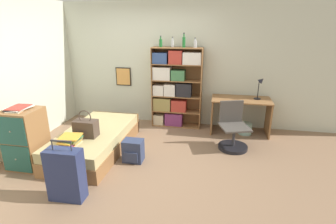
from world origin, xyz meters
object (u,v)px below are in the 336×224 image
at_px(backpack, 133,151).
at_px(bottle_brown, 172,43).
at_px(bookcase, 173,87).
at_px(desk_chair, 233,134).
at_px(bed, 96,140).
at_px(handbag, 86,128).
at_px(book_stack_on_bed, 70,140).
at_px(bottle_clear, 184,42).
at_px(waste_bin, 245,129).
at_px(bottle_blue, 195,44).
at_px(magazine_pile_on_dresser, 18,108).
at_px(bottle_green, 161,43).
at_px(desk, 240,109).
at_px(desk_lamp, 261,84).
at_px(dresser, 25,138).
at_px(suitcase, 66,175).

bearing_deg(backpack, bottle_brown, 79.10).
xyz_separation_m(bookcase, desk_chair, (1.25, -0.89, -0.60)).
distance_m(bed, bookcase, 1.97).
distance_m(handbag, book_stack_on_bed, 0.35).
relative_size(bottle_clear, waste_bin, 1.08).
relative_size(bottle_brown, bottle_blue, 1.06).
distance_m(magazine_pile_on_dresser, bottle_green, 2.87).
bearing_deg(bottle_clear, bed, -131.85).
xyz_separation_m(book_stack_on_bed, desk, (2.63, 1.94, 0.03)).
xyz_separation_m(bottle_blue, waste_bin, (1.10, -0.23, -1.65)).
relative_size(bookcase, desk, 1.46).
height_order(desk, waste_bin, desk).
xyz_separation_m(book_stack_on_bed, magazine_pile_on_dresser, (-0.74, -0.07, 0.48)).
bearing_deg(desk_lamp, bottle_brown, 176.57).
height_order(dresser, magazine_pile_on_dresser, magazine_pile_on_dresser).
bearing_deg(bottle_clear, desk_chair, -40.45).
relative_size(book_stack_on_bed, bottle_green, 1.71).
bearing_deg(desk, book_stack_on_bed, -143.57).
xyz_separation_m(bookcase, backpack, (-0.36, -1.71, -0.68)).
relative_size(bottle_brown, desk_chair, 0.24).
bearing_deg(waste_bin, desk_lamp, 25.75).
relative_size(book_stack_on_bed, dresser, 0.41).
height_order(handbag, desk, handbag).
height_order(desk, desk_lamp, desk_lamp).
relative_size(handbag, waste_bin, 1.68).
distance_m(book_stack_on_bed, desk_chair, 2.76).
xyz_separation_m(bottle_clear, bottle_blue, (0.22, 0.03, -0.04)).
bearing_deg(desk_chair, bed, -165.89).
height_order(bed, waste_bin, bed).
bearing_deg(desk, handbag, -147.36).
height_order(suitcase, backpack, suitcase).
bearing_deg(bottle_green, desk, -5.30).
height_order(handbag, desk_chair, handbag).
xyz_separation_m(suitcase, bookcase, (0.88, 2.80, 0.51)).
bearing_deg(desk, waste_bin, -26.35).
bearing_deg(bottle_clear, desk_lamp, -3.44).
relative_size(book_stack_on_bed, waste_bin, 1.43).
distance_m(bookcase, desk, 1.46).
bearing_deg(bottle_green, bookcase, -4.02).
xyz_separation_m(bottle_green, bottle_clear, (0.48, -0.02, 0.02)).
relative_size(dresser, bottle_green, 4.21).
xyz_separation_m(bookcase, bottle_blue, (0.43, 0.03, 0.90)).
relative_size(handbag, desk_lamp, 0.97).
bearing_deg(desk_lamp, suitcase, -134.11).
xyz_separation_m(bed, backpack, (0.76, -0.22, -0.02)).
bearing_deg(backpack, magazine_pile_on_dresser, -164.48).
height_order(dresser, bottle_green, bottle_green).
distance_m(suitcase, desk_lamp, 3.83).
height_order(bottle_green, desk, bottle_green).
bearing_deg(book_stack_on_bed, bottle_brown, 60.18).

